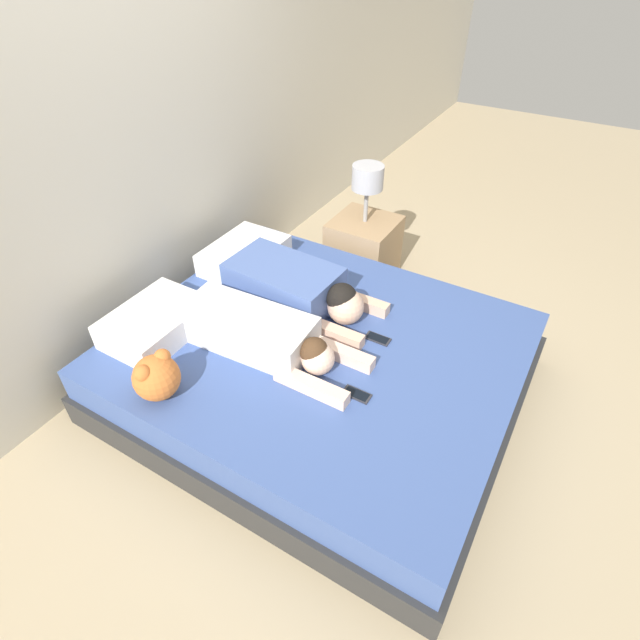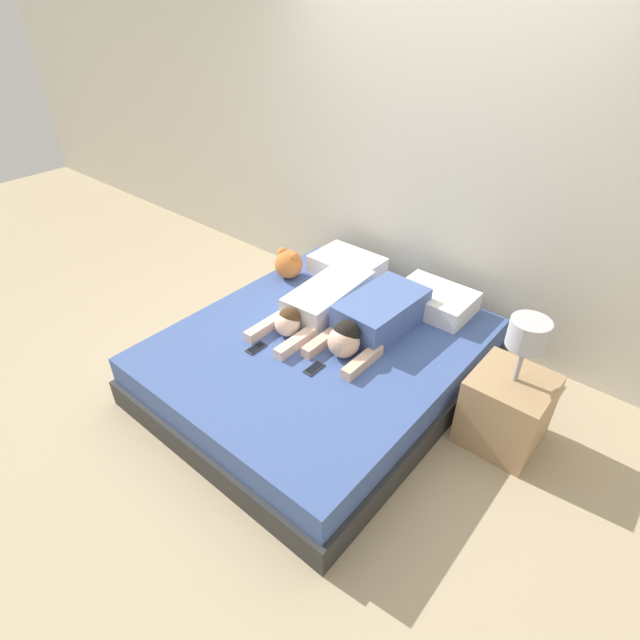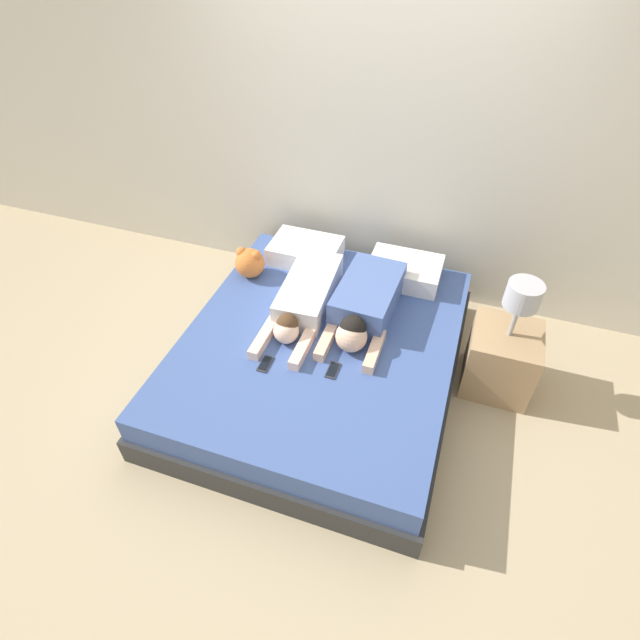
% 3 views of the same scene
% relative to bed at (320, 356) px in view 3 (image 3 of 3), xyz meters
% --- Properties ---
extents(ground_plane, '(12.00, 12.00, 0.00)m').
position_rel_bed_xyz_m(ground_plane, '(0.00, 0.00, -0.19)').
color(ground_plane, tan).
extents(wall_back, '(12.00, 0.06, 2.60)m').
position_rel_bed_xyz_m(wall_back, '(0.00, 1.21, 1.11)').
color(wall_back, beige).
rests_on(wall_back, ground_plane).
extents(bed, '(1.83, 2.12, 0.39)m').
position_rel_bed_xyz_m(bed, '(0.00, 0.00, 0.00)').
color(bed, '#2D2D2D').
rests_on(bed, ground_plane).
extents(pillow_head_left, '(0.53, 0.39, 0.15)m').
position_rel_bed_xyz_m(pillow_head_left, '(-0.40, 0.81, 0.27)').
color(pillow_head_left, white).
rests_on(pillow_head_left, bed).
extents(pillow_head_right, '(0.53, 0.39, 0.15)m').
position_rel_bed_xyz_m(pillow_head_right, '(0.40, 0.81, 0.27)').
color(pillow_head_right, white).
rests_on(pillow_head_right, bed).
extents(person_left, '(0.36, 1.05, 0.20)m').
position_rel_bed_xyz_m(person_left, '(-0.20, 0.24, 0.29)').
color(person_left, silver).
rests_on(person_left, bed).
extents(person_right, '(0.41, 0.93, 0.24)m').
position_rel_bed_xyz_m(person_right, '(0.22, 0.28, 0.31)').
color(person_right, '#4C66A5').
rests_on(person_right, bed).
extents(cell_phone_left, '(0.07, 0.14, 0.01)m').
position_rel_bed_xyz_m(cell_phone_left, '(-0.25, -0.35, 0.20)').
color(cell_phone_left, '#2D2D33').
rests_on(cell_phone_left, bed).
extents(cell_phone_right, '(0.07, 0.14, 0.01)m').
position_rel_bed_xyz_m(cell_phone_right, '(0.17, -0.26, 0.20)').
color(cell_phone_right, '#2D2D33').
rests_on(cell_phone_right, bed).
extents(plush_toy, '(0.22, 0.22, 0.24)m').
position_rel_bed_xyz_m(plush_toy, '(-0.72, 0.47, 0.31)').
color(plush_toy, orange).
rests_on(plush_toy, bed).
extents(nightstand, '(0.44, 0.44, 0.89)m').
position_rel_bed_xyz_m(nightstand, '(1.18, 0.33, 0.09)').
color(nightstand, tan).
rests_on(nightstand, ground_plane).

